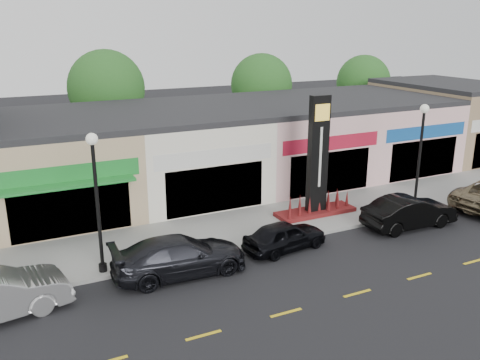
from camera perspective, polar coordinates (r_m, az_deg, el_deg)
The scene contains 17 objects.
ground at distance 21.46m, azimuth 8.01°, elevation -8.93°, with size 120.00×120.00×0.00m, color black.
sidewalk at distance 24.83m, azimuth 2.46°, elevation -4.89°, with size 52.00×4.30×0.15m, color gray.
curb at distance 23.03m, azimuth 5.12°, elevation -6.75°, with size 52.00×0.20×0.15m, color gray.
shop_beige at distance 28.35m, azimuth -19.98°, elevation 1.81°, with size 7.00×10.85×4.80m.
shop_cream at distance 29.80m, azimuth -6.54°, elevation 3.43°, with size 7.00×10.01×4.80m.
shop_pink_w at distance 32.70m, azimuth 5.14°, elevation 4.68°, with size 7.00×10.01×4.80m.
shop_pink_e at distance 36.73m, azimuth 14.61°, elevation 5.56°, with size 7.00×10.01×4.80m.
shop_tan at distance 41.51m, azimuth 22.11°, elevation 6.48°, with size 7.00×10.01×5.30m.
tree_rear_west at distance 36.33m, azimuth -14.78°, elevation 9.94°, with size 5.20×5.20×7.83m.
tree_rear_mid at distance 40.43m, azimuth 2.42°, elevation 10.65°, with size 4.80×4.80×7.29m.
tree_rear_east at distance 46.00m, azimuth 13.67°, elevation 10.64°, with size 4.60×4.60×6.94m.
lamp_west_near at distance 19.55m, azimuth -15.84°, elevation -1.07°, with size 0.44×0.44×5.47m.
lamp_east_near at distance 27.08m, azimuth 19.61°, elevation 3.52°, with size 0.44×0.44×5.47m.
pylon_sign at distance 25.48m, azimuth 8.65°, elevation 0.73°, with size 4.20×1.30×6.00m.
car_dark_sedan at distance 20.00m, azimuth -6.79°, elevation -8.47°, with size 5.26×2.14×1.53m, color black.
car_black_sedan at distance 22.04m, azimuth 5.05°, elevation -6.26°, with size 3.79×1.52×1.29m, color black.
car_black_conv at distance 25.63m, azimuth 18.49°, elevation -3.43°, with size 4.67×1.63×1.54m, color black.
Camera 1 is at (-10.97, -15.92, 9.31)m, focal length 38.00 mm.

